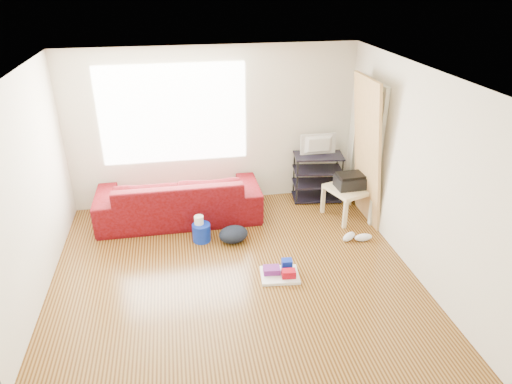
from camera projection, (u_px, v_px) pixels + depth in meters
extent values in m
cube|color=#402109|center=(238.00, 292.00, 5.46)|extent=(4.50, 5.00, 0.01)
cube|color=white|center=(233.00, 83.00, 4.35)|extent=(4.50, 5.00, 0.01)
cube|color=silver|center=(214.00, 128.00, 7.11)|extent=(4.50, 0.01, 2.50)
cube|color=silver|center=(13.00, 218.00, 4.54)|extent=(0.01, 5.00, 2.50)
cube|color=silver|center=(429.00, 183.00, 5.27)|extent=(0.01, 5.00, 2.50)
cube|color=white|center=(173.00, 114.00, 6.89)|extent=(2.20, 0.01, 1.50)
cube|color=beige|center=(378.00, 163.00, 6.47)|extent=(0.06, 0.08, 2.00)
cube|color=beige|center=(355.00, 142.00, 7.27)|extent=(0.06, 0.08, 2.00)
cube|color=beige|center=(373.00, 83.00, 6.41)|extent=(0.06, 0.98, 0.08)
cube|color=black|center=(368.00, 152.00, 6.88)|extent=(0.01, 0.86, 1.98)
imported|color=#400200|center=(181.00, 218.00, 7.08)|extent=(2.44, 0.95, 0.71)
cube|color=black|center=(316.00, 197.00, 7.67)|extent=(0.83, 0.54, 0.03)
cube|color=black|center=(317.00, 183.00, 7.56)|extent=(0.83, 0.54, 0.03)
cube|color=black|center=(318.00, 170.00, 7.45)|extent=(0.83, 0.54, 0.03)
cube|color=black|center=(319.00, 156.00, 7.34)|extent=(0.83, 0.54, 0.03)
cylinder|color=black|center=(297.00, 183.00, 7.32)|extent=(0.03, 0.03, 0.78)
cylinder|color=black|center=(294.00, 173.00, 7.66)|extent=(0.03, 0.03, 0.78)
cylinder|color=black|center=(341.00, 182.00, 7.35)|extent=(0.03, 0.03, 0.78)
cylinder|color=black|center=(336.00, 172.00, 7.70)|extent=(0.03, 0.03, 0.78)
imported|color=black|center=(319.00, 145.00, 7.26)|extent=(0.58, 0.08, 0.34)
cube|color=tan|center=(349.00, 189.00, 6.95)|extent=(0.76, 0.76, 0.05)
cube|color=tan|center=(345.00, 215.00, 6.72)|extent=(0.05, 0.05, 0.44)
cube|color=tan|center=(323.00, 200.00, 7.15)|extent=(0.05, 0.05, 0.44)
cube|color=tan|center=(373.00, 206.00, 6.96)|extent=(0.05, 0.05, 0.44)
cube|color=tan|center=(350.00, 193.00, 7.39)|extent=(0.05, 0.05, 0.44)
cube|color=black|center=(350.00, 182.00, 6.89)|extent=(0.44, 0.34, 0.18)
cube|color=black|center=(351.00, 175.00, 6.85)|extent=(0.39, 0.30, 0.04)
cylinder|color=#0B28AC|center=(202.00, 240.00, 6.50)|extent=(0.30, 0.30, 0.26)
cylinder|color=white|center=(199.00, 228.00, 6.44)|extent=(0.13, 0.13, 0.12)
cube|color=white|center=(280.00, 275.00, 5.73)|extent=(0.51, 0.42, 0.04)
cube|color=#A00616|center=(289.00, 274.00, 5.65)|extent=(0.18, 0.13, 0.09)
cube|color=#631C75|center=(272.00, 270.00, 5.73)|extent=(0.22, 0.17, 0.08)
cube|color=#09209A|center=(287.00, 264.00, 5.79)|extent=(0.14, 0.13, 0.13)
ellipsoid|color=black|center=(234.00, 241.00, 6.48)|extent=(0.48, 0.42, 0.23)
ellipsoid|color=silver|center=(349.00, 237.00, 6.49)|extent=(0.27, 0.24, 0.11)
ellipsoid|color=silver|center=(363.00, 237.00, 6.47)|extent=(0.26, 0.12, 0.11)
cube|color=#AA8345|center=(360.00, 217.00, 7.10)|extent=(0.27, 0.87, 2.18)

